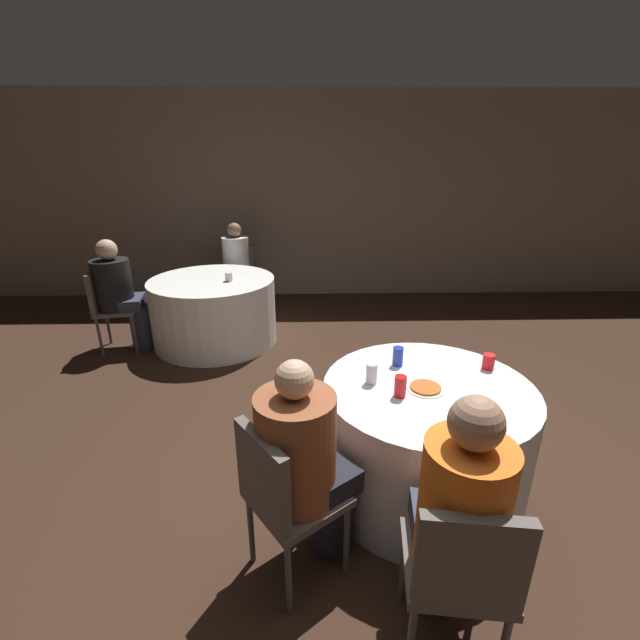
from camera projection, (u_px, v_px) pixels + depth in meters
ground_plane at (386, 500)px, 2.60m from camera, size 16.00×16.00×0.00m
wall_back at (341, 198)px, 6.04m from camera, size 16.00×0.06×2.80m
table_near at (424, 438)px, 2.59m from camera, size 1.22×1.22×0.72m
table_far at (214, 311)px, 4.72m from camera, size 1.34×1.34×0.72m
chair_near_southwest at (281, 491)px, 1.95m from camera, size 0.56×0.56×0.87m
chair_near_south at (461, 568)px, 1.58m from camera, size 0.45×0.45×0.87m
chair_far_west at (107, 302)px, 4.46m from camera, size 0.47×0.46×0.87m
chair_far_north at (239, 271)px, 5.67m from camera, size 0.44×0.45×0.87m
person_floral_shirt at (308, 464)px, 2.01m from camera, size 0.50×0.48×1.16m
person_orange_shirt at (456, 519)px, 1.70m from camera, size 0.36×0.51×1.21m
person_white_shirt at (235, 269)px, 5.50m from camera, size 0.36×0.51×1.18m
person_black_shirt at (121, 294)px, 4.46m from camera, size 0.52×0.41×1.19m
pizza_plate_near at (425, 388)px, 2.42m from camera, size 0.21×0.21×0.02m
soda_can_red at (400, 386)px, 2.34m from camera, size 0.07×0.07×0.12m
soda_can_silver at (372, 373)px, 2.47m from camera, size 0.07×0.07×0.12m
soda_can_blue at (398, 356)px, 2.69m from camera, size 0.07×0.07×0.12m
cup_near at (488, 362)px, 2.65m from camera, size 0.07×0.07×0.10m
cup_far at (229, 277)px, 4.51m from camera, size 0.08×0.08×0.09m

